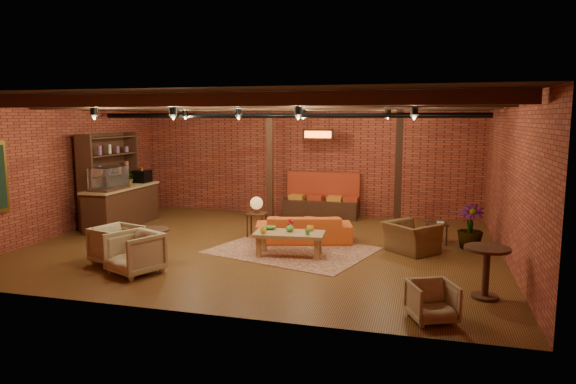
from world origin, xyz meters
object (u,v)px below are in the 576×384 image
(armchair_b, at_px, (135,251))
(side_table_book, at_px, (437,224))
(sofa, at_px, (304,229))
(armchair_far, at_px, (432,300))
(armchair_a, at_px, (117,243))
(armchair_right, at_px, (411,233))
(round_table_left, at_px, (153,240))
(round_table_right, at_px, (486,264))
(side_table_lamp, at_px, (257,206))
(plant_tall, at_px, (473,183))
(coffee_table, at_px, (289,235))

(armchair_b, distance_m, side_table_book, 6.45)
(sofa, xyz_separation_m, armchair_far, (2.77, -3.98, -0.01))
(side_table_book, bearing_deg, sofa, -168.61)
(armchair_a, xyz_separation_m, armchair_right, (5.44, 2.31, 0.02))
(round_table_left, height_order, side_table_book, round_table_left)
(sofa, height_order, armchair_far, sofa)
(armchair_b, distance_m, armchair_right, 5.52)
(round_table_right, bearing_deg, side_table_lamp, 147.19)
(plant_tall, bearing_deg, side_table_lamp, -179.14)
(side_table_lamp, height_order, armchair_right, side_table_lamp)
(sofa, bearing_deg, armchair_far, 109.68)
(armchair_b, xyz_separation_m, plant_tall, (5.96, 3.49, 1.01))
(round_table_left, height_order, plant_tall, plant_tall)
(armchair_right, relative_size, side_table_book, 1.83)
(side_table_lamp, xyz_separation_m, armchair_a, (-1.85, -2.91, -0.31))
(sofa, relative_size, side_table_book, 4.00)
(round_table_right, height_order, armchair_far, round_table_right)
(sofa, distance_m, round_table_left, 3.42)
(round_table_left, xyz_separation_m, armchair_a, (-0.66, -0.20, -0.05))
(armchair_far, bearing_deg, round_table_right, 32.19)
(armchair_b, bearing_deg, round_table_left, 117.47)
(sofa, xyz_separation_m, armchair_a, (-3.07, -2.62, 0.09))
(round_table_right, bearing_deg, armchair_b, -176.96)
(side_table_lamp, bearing_deg, armchair_right, -9.46)
(coffee_table, bearing_deg, round_table_right, -24.06)
(coffee_table, distance_m, side_table_lamp, 1.93)
(side_table_lamp, relative_size, armchair_far, 1.55)
(round_table_left, bearing_deg, side_table_book, 29.49)
(armchair_b, bearing_deg, armchair_right, 55.31)
(armchair_right, bearing_deg, sofa, 35.68)
(plant_tall, bearing_deg, armchair_a, -155.88)
(round_table_right, bearing_deg, coffee_table, 155.94)
(armchair_a, bearing_deg, round_table_left, -56.42)
(armchair_a, relative_size, plant_tall, 0.28)
(round_table_left, bearing_deg, armchair_a, -163.11)
(sofa, height_order, side_table_lamp, side_table_lamp)
(sofa, xyz_separation_m, plant_tall, (3.58, 0.36, 1.11))
(coffee_table, bearing_deg, armchair_right, 20.26)
(round_table_left, xyz_separation_m, armchair_right, (4.79, 2.11, -0.03))
(armchair_right, distance_m, round_table_right, 2.78)
(coffee_table, bearing_deg, plant_tall, 23.33)
(coffee_table, height_order, armchair_far, coffee_table)
(armchair_far, xyz_separation_m, plant_tall, (0.81, 4.34, 1.12))
(sofa, distance_m, armchair_b, 3.93)
(armchair_a, height_order, armchair_b, armchair_b)
(round_table_left, height_order, armchair_right, armchair_right)
(armchair_a, relative_size, side_table_book, 1.52)
(coffee_table, distance_m, armchair_a, 3.36)
(sofa, bearing_deg, plant_tall, 170.56)
(armchair_b, distance_m, round_table_right, 5.97)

